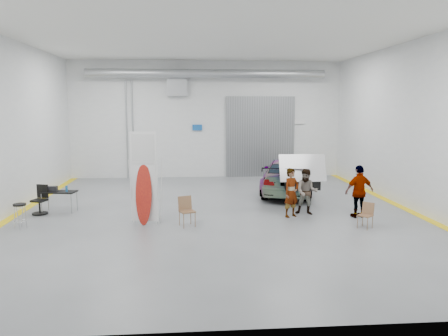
{
  "coord_description": "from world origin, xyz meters",
  "views": [
    {
      "loc": [
        -0.91,
        -14.74,
        3.66
      ],
      "look_at": [
        0.31,
        0.6,
        1.5
      ],
      "focal_mm": 35.0,
      "sensor_mm": 36.0,
      "label": 1
    }
  ],
  "objects": [
    {
      "name": "ground",
      "position": [
        0.0,
        0.0,
        0.0
      ],
      "size": [
        16.0,
        16.0,
        0.0
      ],
      "primitive_type": "plane",
      "color": "slate",
      "rests_on": "ground"
    },
    {
      "name": "room_shell",
      "position": [
        0.24,
        2.22,
        4.08
      ],
      "size": [
        14.02,
        16.18,
        6.01
      ],
      "color": "silver",
      "rests_on": "ground"
    },
    {
      "name": "sedan_car",
      "position": [
        3.23,
        3.3,
        0.74
      ],
      "size": [
        3.31,
        5.47,
        1.48
      ],
      "primitive_type": "imported",
      "rotation": [
        0.0,
        0.0,
        2.89
      ],
      "color": "silver",
      "rests_on": "ground"
    },
    {
      "name": "person_a",
      "position": [
        2.47,
        -0.66,
        0.82
      ],
      "size": [
        0.71,
        0.64,
        1.65
      ],
      "primitive_type": "imported",
      "rotation": [
        0.0,
        0.0,
        0.52
      ],
      "color": "brown",
      "rests_on": "ground"
    },
    {
      "name": "person_b",
      "position": [
        3.07,
        -0.39,
        0.79
      ],
      "size": [
        0.91,
        0.79,
        1.58
      ],
      "primitive_type": "imported",
      "rotation": [
        0.0,
        0.0,
        -0.3
      ],
      "color": "slate",
      "rests_on": "ground"
    },
    {
      "name": "person_c",
      "position": [
        4.7,
        -0.92,
        0.88
      ],
      "size": [
        1.09,
        0.62,
        1.76
      ],
      "primitive_type": "imported",
      "rotation": [
        0.0,
        0.0,
        3.34
      ],
      "color": "brown",
      "rests_on": "ground"
    },
    {
      "name": "surfboard_display",
      "position": [
        -2.28,
        -1.28,
        1.25
      ],
      "size": [
        0.86,
        0.35,
        3.09
      ],
      "rotation": [
        0.0,
        0.0,
        -0.2
      ],
      "color": "white",
      "rests_on": "ground"
    },
    {
      "name": "folding_chair_near",
      "position": [
        -1.0,
        -1.57,
        0.29
      ],
      "size": [
        0.56,
        0.59,
        0.92
      ],
      "rotation": [
        0.0,
        0.0,
        0.37
      ],
      "color": "brown",
      "rests_on": "ground"
    },
    {
      "name": "folding_chair_far",
      "position": [
        4.38,
        -2.23,
        0.24
      ],
      "size": [
        0.51,
        0.59,
        0.78
      ],
      "rotation": [
        0.0,
        0.0,
        -0.87
      ],
      "color": "brown",
      "rests_on": "ground"
    },
    {
      "name": "shop_stool",
      "position": [
        -6.03,
        -1.47,
        0.38
      ],
      "size": [
        0.4,
        0.4,
        0.77
      ],
      "rotation": [
        0.0,
        0.0,
        0.11
      ],
      "color": "black",
      "rests_on": "ground"
    },
    {
      "name": "work_table",
      "position": [
        -5.54,
        0.66,
        0.73
      ],
      "size": [
        1.24,
        0.76,
        0.95
      ],
      "rotation": [
        0.0,
        0.0,
        -0.16
      ],
      "color": "gray",
      "rests_on": "ground"
    },
    {
      "name": "office_chair",
      "position": [
        -6.05,
        0.39,
        0.44
      ],
      "size": [
        0.54,
        0.57,
        0.99
      ],
      "rotation": [
        0.0,
        0.0,
        -0.3
      ],
      "color": "black",
      "rests_on": "ground"
    },
    {
      "name": "trunk_lid",
      "position": [
        3.23,
        1.0,
        1.5
      ],
      "size": [
        1.73,
        1.05,
        0.04
      ],
      "primitive_type": "cube",
      "color": "silver",
      "rests_on": "sedan_car"
    }
  ]
}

